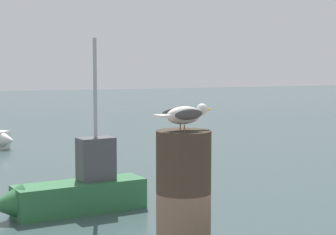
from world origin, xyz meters
TOP-DOWN VIEW (x-y plane):
  - mooring_post at (0.81, -0.48)m, footprint 0.31×0.31m
  - seagull at (0.81, -0.47)m, footprint 0.39×0.20m
  - boat_green at (1.93, 8.80)m, footprint 3.46×1.33m

SIDE VIEW (x-z plane):
  - boat_green at x=1.93m, z-range -1.39..2.32m
  - mooring_post at x=0.81m, z-range 1.78..2.85m
  - seagull at x=0.81m, z-range 2.86..3.01m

